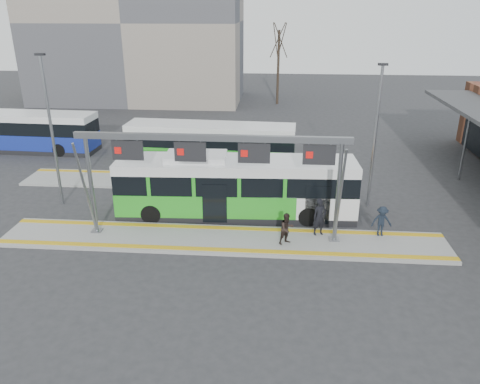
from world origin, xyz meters
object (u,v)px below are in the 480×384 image
object	(u,v)px
gantry	(215,157)
passenger_a	(319,217)
hero_bus	(235,188)
passenger_b	(287,229)
passenger_c	(382,221)

from	to	relation	value
gantry	passenger_a	bearing A→B (deg)	6.49
hero_bus	passenger_b	bearing A→B (deg)	-53.31
gantry	passenger_c	xyz separation A→B (m)	(8.19, 0.71, -3.37)
hero_bus	passenger_c	world-z (taller)	hero_bus
gantry	passenger_a	size ratio (longest dim) A/B	6.84
hero_bus	passenger_b	distance (m)	4.45
hero_bus	passenger_a	bearing A→B (deg)	-30.27
hero_bus	passenger_a	xyz separation A→B (m)	(4.40, -2.33, -0.52)
passenger_b	passenger_c	bearing A→B (deg)	-20.97
hero_bus	gantry	bearing A→B (deg)	-106.23
hero_bus	passenger_b	size ratio (longest dim) A/B	8.23
gantry	passenger_c	bearing A→B (deg)	4.95
hero_bus	passenger_c	size ratio (longest dim) A/B	8.27
passenger_a	passenger_b	bearing A→B (deg)	-166.55
passenger_a	gantry	bearing A→B (deg)	166.14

